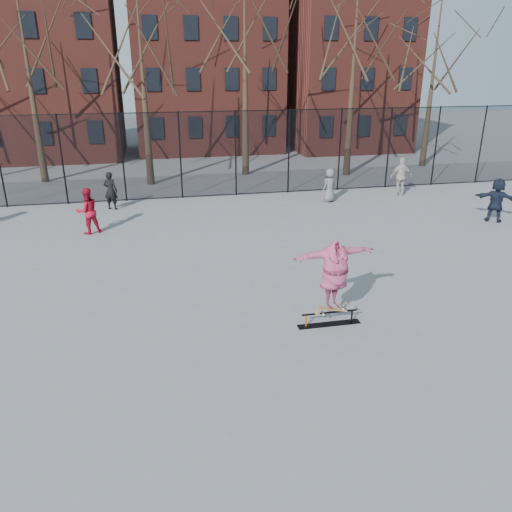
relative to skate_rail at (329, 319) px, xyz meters
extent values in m
plane|color=slate|center=(-1.31, 0.09, -0.14)|extent=(100.00, 100.00, 0.00)
cube|color=black|center=(0.00, 0.00, -0.13)|extent=(1.60, 0.24, 0.01)
cylinder|color=#C9680B|center=(-0.59, 0.00, 0.03)|extent=(0.04, 0.04, 0.33)
cylinder|color=black|center=(0.59, 0.00, 0.03)|extent=(0.04, 0.04, 0.33)
cylinder|color=black|center=(0.00, 0.00, 0.19)|extent=(1.41, 0.05, 0.05)
imported|color=#5B3381|center=(0.07, 0.00, 1.17)|extent=(2.19, 0.88, 1.73)
imported|color=black|center=(-5.87, 11.77, 0.69)|extent=(0.71, 0.60, 1.66)
imported|color=#A80E23|center=(-6.51, 8.55, 0.73)|extent=(1.05, 0.96, 1.74)
imported|color=#BCB5AE|center=(7.66, 11.44, 0.78)|extent=(1.11, 0.52, 1.84)
imported|color=#181E30|center=(9.43, 6.77, 0.75)|extent=(1.64, 1.41, 1.78)
imported|color=#5E5F63|center=(3.90, 11.02, 0.63)|extent=(0.89, 0.79, 1.54)
cylinder|color=black|center=(-7.91, 13.09, 1.86)|extent=(0.07, 0.07, 4.00)
cylinder|color=black|center=(-5.31, 13.09, 1.86)|extent=(0.07, 0.07, 4.00)
cylinder|color=black|center=(-2.71, 13.09, 1.86)|extent=(0.07, 0.07, 4.00)
cylinder|color=black|center=(-0.11, 13.09, 1.86)|extent=(0.07, 0.07, 4.00)
cylinder|color=black|center=(2.49, 13.09, 1.86)|extent=(0.07, 0.07, 4.00)
cylinder|color=black|center=(5.09, 13.09, 1.86)|extent=(0.07, 0.07, 4.00)
cylinder|color=black|center=(7.69, 13.09, 1.86)|extent=(0.07, 0.07, 4.00)
cylinder|color=black|center=(10.29, 13.09, 1.86)|extent=(0.07, 0.07, 4.00)
cylinder|color=black|center=(12.89, 13.09, 1.86)|extent=(0.07, 0.07, 4.00)
cube|color=black|center=(-1.31, 13.09, 1.86)|extent=(34.00, 0.01, 4.00)
cylinder|color=black|center=(-1.31, 13.09, 3.82)|extent=(34.00, 0.04, 0.04)
cone|color=black|center=(-9.81, 17.89, 2.17)|extent=(0.40, 0.40, 4.62)
cone|color=black|center=(-4.31, 16.59, 2.17)|extent=(0.40, 0.40, 4.62)
cone|color=black|center=(1.19, 17.89, 2.17)|extent=(0.40, 0.40, 4.62)
cone|color=black|center=(6.69, 16.59, 2.17)|extent=(0.40, 0.40, 4.62)
cone|color=black|center=(12.19, 17.89, 2.17)|extent=(0.40, 0.40, 4.62)
cube|color=#5D251E|center=(-10.31, 26.09, 5.86)|extent=(9.00, 7.00, 12.00)
cube|color=#5D251E|center=(0.19, 26.09, 6.36)|extent=(10.00, 7.00, 13.00)
cube|color=#5D251E|center=(10.19, 26.09, 5.36)|extent=(8.00, 7.00, 11.00)
camera|label=1|loc=(-4.00, -10.31, 5.97)|focal=35.00mm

